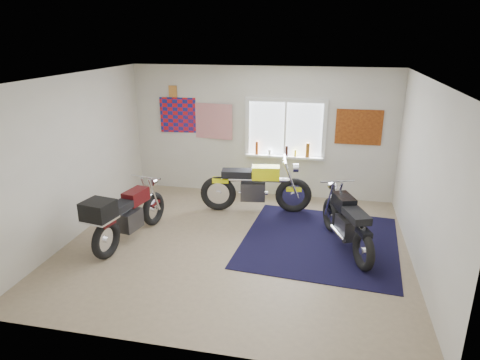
% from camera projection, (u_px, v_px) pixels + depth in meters
% --- Properties ---
extents(ground, '(5.50, 5.50, 0.00)m').
position_uv_depth(ground, '(236.00, 245.00, 7.03)').
color(ground, '#9E896B').
rests_on(ground, ground).
extents(room_shell, '(5.50, 5.50, 5.50)m').
position_uv_depth(room_shell, '(235.00, 149.00, 6.50)').
color(room_shell, white).
rests_on(room_shell, ground).
extents(navy_rug, '(2.70, 2.79, 0.01)m').
position_uv_depth(navy_rug, '(320.00, 241.00, 7.17)').
color(navy_rug, black).
rests_on(navy_rug, ground).
extents(window_assembly, '(1.66, 0.17, 1.26)m').
position_uv_depth(window_assembly, '(285.00, 133.00, 8.77)').
color(window_assembly, white).
rests_on(window_assembly, room_shell).
extents(oil_bottles, '(1.13, 0.09, 0.30)m').
position_uv_depth(oil_bottles, '(287.00, 150.00, 8.81)').
color(oil_bottles, '#963D15').
rests_on(oil_bottles, window_assembly).
extents(flag_display, '(1.60, 0.10, 1.17)m').
position_uv_depth(flag_display, '(173.00, 91.00, 9.00)').
color(flag_display, red).
rests_on(flag_display, room_shell).
extents(triumph_poster, '(0.90, 0.03, 0.70)m').
position_uv_depth(triumph_poster, '(359.00, 127.00, 8.44)').
color(triumph_poster, '#A54C14').
rests_on(triumph_poster, room_shell).
extents(yellow_triumph, '(2.16, 0.65, 1.09)m').
position_uv_depth(yellow_triumph, '(255.00, 188.00, 8.25)').
color(yellow_triumph, black).
rests_on(yellow_triumph, ground).
extents(black_chrome_bike, '(0.87, 1.86, 1.00)m').
position_uv_depth(black_chrome_bike, '(347.00, 223.00, 6.82)').
color(black_chrome_bike, black).
rests_on(black_chrome_bike, navy_rug).
extents(maroon_tourer, '(0.75, 1.94, 0.98)m').
position_uv_depth(maroon_tourer, '(125.00, 215.00, 6.94)').
color(maroon_tourer, black).
rests_on(maroon_tourer, ground).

